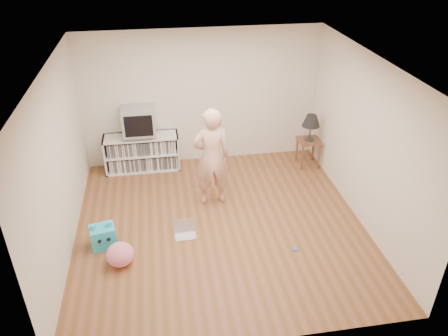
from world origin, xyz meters
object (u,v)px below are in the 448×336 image
at_px(table_lamp, 311,121).
at_px(dvd_deck, 140,134).
at_px(plush_blue, 103,236).
at_px(plush_pink, 120,254).
at_px(side_table, 309,146).
at_px(laptop, 185,231).
at_px(media_unit, 142,152).
at_px(crt_tv, 139,120).
at_px(person, 211,157).

bearing_deg(table_lamp, dvd_deck, 173.39).
xyz_separation_m(plush_blue, plush_pink, (0.27, -0.44, -0.01)).
xyz_separation_m(side_table, laptop, (-2.56, -1.79, -0.35)).
bearing_deg(laptop, media_unit, 104.55).
height_order(crt_tv, side_table, crt_tv).
distance_m(side_table, plush_blue, 4.22).
height_order(side_table, plush_blue, side_table).
bearing_deg(side_table, laptop, -145.04).
height_order(side_table, table_lamp, table_lamp).
bearing_deg(plush_pink, dvd_deck, 83.20).
bearing_deg(table_lamp, plush_pink, -146.67).
bearing_deg(person, media_unit, -52.83).
distance_m(crt_tv, plush_blue, 2.46).
xyz_separation_m(crt_tv, person, (1.17, -1.32, -0.16)).
xyz_separation_m(side_table, table_lamp, (0.00, 0.00, 0.53)).
xyz_separation_m(dvd_deck, laptop, (0.63, -2.16, -0.67)).
xyz_separation_m(table_lamp, laptop, (-2.56, -1.79, -0.88)).
bearing_deg(crt_tv, dvd_deck, 90.00).
height_order(crt_tv, plush_pink, crt_tv).
bearing_deg(crt_tv, table_lamp, -6.55).
bearing_deg(dvd_deck, plush_blue, -104.65).
distance_m(plush_blue, plush_pink, 0.51).
relative_size(plush_blue, plush_pink, 1.05).
distance_m(person, laptop, 1.27).
xyz_separation_m(dvd_deck, plush_blue, (-0.59, -2.24, -0.56)).
xyz_separation_m(crt_tv, plush_blue, (-0.59, -2.24, -0.84)).
xyz_separation_m(table_lamp, person, (-2.03, -0.96, -0.08)).
relative_size(laptop, plush_blue, 0.82).
height_order(media_unit, side_table, media_unit).
height_order(person, plush_pink, person).
xyz_separation_m(media_unit, laptop, (0.63, -2.18, -0.29)).
bearing_deg(dvd_deck, crt_tv, -90.00).
relative_size(dvd_deck, crt_tv, 0.75).
xyz_separation_m(table_lamp, plush_blue, (-3.78, -1.87, -0.77)).
height_order(laptop, plush_blue, plush_blue).
distance_m(crt_tv, side_table, 3.27).
bearing_deg(media_unit, dvd_deck, -90.00).
height_order(media_unit, dvd_deck, dvd_deck).
bearing_deg(crt_tv, plush_pink, -96.81).
xyz_separation_m(person, plush_blue, (-1.75, -0.91, -0.68)).
distance_m(side_table, plush_pink, 4.21).
distance_m(media_unit, crt_tv, 0.67).
relative_size(table_lamp, plush_blue, 1.25).
height_order(crt_tv, table_lamp, crt_tv).
relative_size(side_table, plush_pink, 1.40).
relative_size(side_table, table_lamp, 1.07).
relative_size(crt_tv, person, 0.35).
distance_m(side_table, person, 2.28).
bearing_deg(media_unit, person, -49.02).
height_order(person, plush_blue, person).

